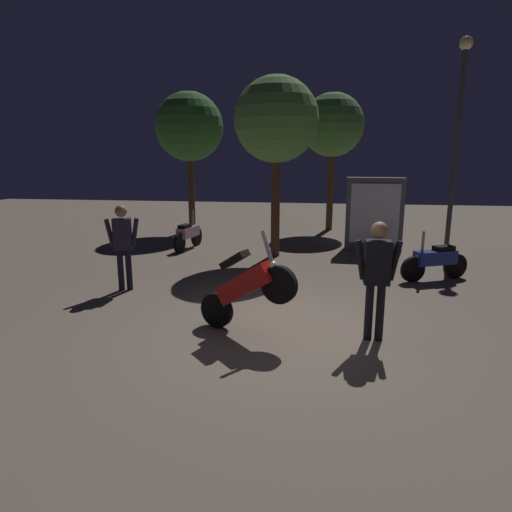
% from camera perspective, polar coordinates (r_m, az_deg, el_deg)
% --- Properties ---
extents(ground_plane, '(40.00, 40.00, 0.00)m').
position_cam_1_polar(ground_plane, '(6.93, 3.92, -9.71)').
color(ground_plane, '#756656').
extents(motorcycle_red_foreground, '(1.58, 0.71, 1.63)m').
position_cam_1_polar(motorcycle_red_foreground, '(6.57, -1.31, -4.06)').
color(motorcycle_red_foreground, black).
rests_on(motorcycle_red_foreground, ground_plane).
extents(motorcycle_pink_parked_left, '(0.46, 1.65, 1.11)m').
position_cam_1_polar(motorcycle_pink_parked_left, '(13.05, -8.84, 2.80)').
color(motorcycle_pink_parked_left, black).
rests_on(motorcycle_pink_parked_left, ground_plane).
extents(motorcycle_blue_parked_right, '(1.55, 0.79, 1.11)m').
position_cam_1_polar(motorcycle_blue_parked_right, '(10.34, 22.31, -0.57)').
color(motorcycle_blue_parked_right, black).
rests_on(motorcycle_blue_parked_right, ground_plane).
extents(person_rider_beside, '(0.67, 0.24, 1.76)m').
position_cam_1_polar(person_rider_beside, '(6.51, 15.49, -1.80)').
color(person_rider_beside, black).
rests_on(person_rider_beside, ground_plane).
extents(person_bystander_far, '(0.65, 0.35, 1.73)m').
position_cam_1_polar(person_bystander_far, '(9.12, -16.97, 2.02)').
color(person_bystander_far, black).
rests_on(person_bystander_far, ground_plane).
extents(streetlamp_near, '(0.36, 0.36, 5.81)m').
position_cam_1_polar(streetlamp_near, '(13.86, 24.89, 15.60)').
color(streetlamp_near, '#38383D').
rests_on(streetlamp_near, ground_plane).
extents(tree_left_bg, '(2.41, 2.41, 4.92)m').
position_cam_1_polar(tree_left_bg, '(16.29, -8.69, 16.23)').
color(tree_left_bg, '#4C331E').
rests_on(tree_left_bg, ground_plane).
extents(tree_center_bg, '(2.20, 2.20, 4.71)m').
position_cam_1_polar(tree_center_bg, '(11.84, 2.65, 17.18)').
color(tree_center_bg, '#4C331E').
rests_on(tree_center_bg, ground_plane).
extents(tree_right_bg, '(2.25, 2.25, 4.93)m').
position_cam_1_polar(tree_right_bg, '(16.62, 9.94, 16.36)').
color(tree_right_bg, '#4C331E').
rests_on(tree_right_bg, ground_plane).
extents(kiosk_billboard, '(1.63, 0.63, 2.10)m').
position_cam_1_polar(kiosk_billboard, '(13.08, 15.14, 5.26)').
color(kiosk_billboard, '#595960').
rests_on(kiosk_billboard, ground_plane).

